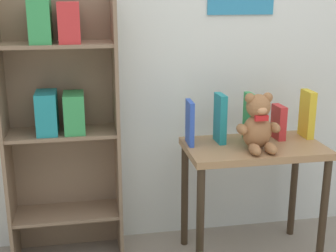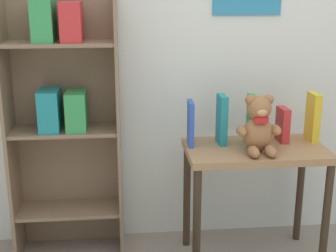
{
  "view_description": "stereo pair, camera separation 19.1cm",
  "coord_description": "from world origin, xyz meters",
  "px_view_note": "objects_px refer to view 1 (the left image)",
  "views": [
    {
      "loc": [
        -0.68,
        -1.11,
        1.4
      ],
      "look_at": [
        -0.27,
        1.12,
        0.75
      ],
      "focal_mm": 50.0,
      "sensor_mm": 36.0,
      "label": 1
    },
    {
      "loc": [
        -0.49,
        -1.14,
        1.4
      ],
      "look_at": [
        -0.27,
        1.12,
        0.75
      ],
      "focal_mm": 50.0,
      "sensor_mm": 36.0,
      "label": 2
    }
  ],
  "objects_px": {
    "bookshelf_side": "(61,112)",
    "book_standing_yellow": "(307,114)",
    "teddy_bear": "(258,124)",
    "book_standing_blue": "(190,123)",
    "display_table": "(253,164)",
    "book_standing_green": "(250,117)",
    "book_standing_teal": "(220,118)",
    "book_standing_red": "(279,122)"
  },
  "relations": [
    {
      "from": "book_standing_blue",
      "to": "book_standing_yellow",
      "type": "bearing_deg",
      "value": 3.23
    },
    {
      "from": "display_table",
      "to": "book_standing_teal",
      "type": "distance_m",
      "value": 0.29
    },
    {
      "from": "teddy_bear",
      "to": "book_standing_green",
      "type": "xyz_separation_m",
      "value": [
        0.01,
        0.15,
        -0.0
      ]
    },
    {
      "from": "display_table",
      "to": "book_standing_green",
      "type": "relative_size",
      "value": 2.82
    },
    {
      "from": "display_table",
      "to": "book_standing_teal",
      "type": "bearing_deg",
      "value": 153.9
    },
    {
      "from": "book_standing_blue",
      "to": "book_standing_yellow",
      "type": "relative_size",
      "value": 0.9
    },
    {
      "from": "bookshelf_side",
      "to": "display_table",
      "type": "bearing_deg",
      "value": -12.17
    },
    {
      "from": "display_table",
      "to": "teddy_bear",
      "type": "relative_size",
      "value": 2.48
    },
    {
      "from": "bookshelf_side",
      "to": "book_standing_yellow",
      "type": "bearing_deg",
      "value": -5.41
    },
    {
      "from": "book_standing_yellow",
      "to": "teddy_bear",
      "type": "bearing_deg",
      "value": -153.93
    },
    {
      "from": "book_standing_blue",
      "to": "book_standing_green",
      "type": "xyz_separation_m",
      "value": [
        0.33,
        0.0,
        0.01
      ]
    },
    {
      "from": "book_standing_teal",
      "to": "book_standing_red",
      "type": "relative_size",
      "value": 1.41
    },
    {
      "from": "book_standing_green",
      "to": "bookshelf_side",
      "type": "bearing_deg",
      "value": 170.03
    },
    {
      "from": "bookshelf_side",
      "to": "book_standing_red",
      "type": "bearing_deg",
      "value": -6.41
    },
    {
      "from": "book_standing_blue",
      "to": "book_standing_red",
      "type": "xyz_separation_m",
      "value": [
        0.49,
        0.01,
        -0.02
      ]
    },
    {
      "from": "display_table",
      "to": "book_standing_yellow",
      "type": "distance_m",
      "value": 0.41
    },
    {
      "from": "book_standing_blue",
      "to": "book_standing_red",
      "type": "relative_size",
      "value": 1.26
    },
    {
      "from": "book_standing_green",
      "to": "display_table",
      "type": "bearing_deg",
      "value": -92.27
    },
    {
      "from": "book_standing_green",
      "to": "book_standing_teal",
      "type": "bearing_deg",
      "value": 177.19
    },
    {
      "from": "book_standing_blue",
      "to": "book_standing_teal",
      "type": "xyz_separation_m",
      "value": [
        0.16,
        0.01,
        0.01
      ]
    },
    {
      "from": "bookshelf_side",
      "to": "book_standing_yellow",
      "type": "relative_size",
      "value": 5.52
    },
    {
      "from": "book_standing_teal",
      "to": "book_standing_red",
      "type": "height_order",
      "value": "book_standing_teal"
    },
    {
      "from": "book_standing_teal",
      "to": "book_standing_green",
      "type": "height_order",
      "value": "book_standing_teal"
    },
    {
      "from": "bookshelf_side",
      "to": "book_standing_green",
      "type": "xyz_separation_m",
      "value": [
        0.98,
        -0.13,
        -0.04
      ]
    },
    {
      "from": "book_standing_yellow",
      "to": "book_standing_red",
      "type": "bearing_deg",
      "value": -176.92
    },
    {
      "from": "teddy_bear",
      "to": "book_standing_red",
      "type": "bearing_deg",
      "value": 40.66
    },
    {
      "from": "book_standing_teal",
      "to": "book_standing_yellow",
      "type": "height_order",
      "value": "book_standing_teal"
    },
    {
      "from": "display_table",
      "to": "book_standing_teal",
      "type": "height_order",
      "value": "book_standing_teal"
    },
    {
      "from": "teddy_bear",
      "to": "display_table",
      "type": "bearing_deg",
      "value": 80.11
    },
    {
      "from": "book_standing_red",
      "to": "book_standing_yellow",
      "type": "relative_size",
      "value": 0.71
    },
    {
      "from": "book_standing_red",
      "to": "book_standing_blue",
      "type": "bearing_deg",
      "value": 178.95
    },
    {
      "from": "teddy_bear",
      "to": "book_standing_teal",
      "type": "bearing_deg",
      "value": 135.66
    },
    {
      "from": "teddy_bear",
      "to": "book_standing_blue",
      "type": "distance_m",
      "value": 0.35
    },
    {
      "from": "book_standing_green",
      "to": "book_standing_yellow",
      "type": "relative_size",
      "value": 0.99
    },
    {
      "from": "teddy_bear",
      "to": "book_standing_red",
      "type": "height_order",
      "value": "teddy_bear"
    },
    {
      "from": "book_standing_blue",
      "to": "book_standing_red",
      "type": "bearing_deg",
      "value": 3.08
    },
    {
      "from": "display_table",
      "to": "book_standing_green",
      "type": "bearing_deg",
      "value": 90.0
    },
    {
      "from": "book_standing_blue",
      "to": "book_standing_green",
      "type": "distance_m",
      "value": 0.33
    },
    {
      "from": "bookshelf_side",
      "to": "book_standing_teal",
      "type": "xyz_separation_m",
      "value": [
        0.81,
        -0.13,
        -0.04
      ]
    },
    {
      "from": "bookshelf_side",
      "to": "teddy_bear",
      "type": "height_order",
      "value": "bookshelf_side"
    },
    {
      "from": "book_standing_green",
      "to": "book_standing_blue",
      "type": "bearing_deg",
      "value": 178.59
    },
    {
      "from": "bookshelf_side",
      "to": "book_standing_teal",
      "type": "bearing_deg",
      "value": -9.12
    }
  ]
}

